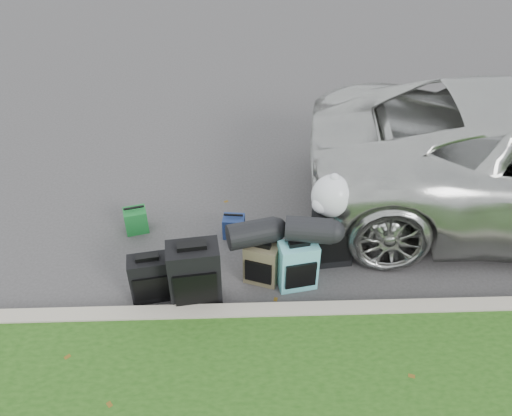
{
  "coord_description": "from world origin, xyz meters",
  "views": [
    {
      "loc": [
        -0.25,
        -4.47,
        4.06
      ],
      "look_at": [
        -0.1,
        0.2,
        0.55
      ],
      "focal_mm": 35.0,
      "sensor_mm": 36.0,
      "label": 1
    }
  ],
  "objects_px": {
    "suitcase_small_black": "(151,278)",
    "tote_navy": "(234,226)",
    "suitcase_teal": "(298,265)",
    "tote_green": "(136,220)",
    "suitcase_large_black_left": "(195,275)",
    "suitcase_large_black_right": "(332,238)",
    "suitcase_olive": "(262,263)"
  },
  "relations": [
    {
      "from": "suitcase_small_black",
      "to": "tote_navy",
      "type": "xyz_separation_m",
      "value": [
        0.88,
        1.0,
        -0.13
      ]
    },
    {
      "from": "suitcase_small_black",
      "to": "suitcase_teal",
      "type": "xyz_separation_m",
      "value": [
        1.58,
        0.12,
        0.02
      ]
    },
    {
      "from": "tote_green",
      "to": "tote_navy",
      "type": "relative_size",
      "value": 1.12
    },
    {
      "from": "suitcase_teal",
      "to": "suitcase_small_black",
      "type": "bearing_deg",
      "value": 173.93
    },
    {
      "from": "suitcase_large_black_left",
      "to": "suitcase_large_black_right",
      "type": "bearing_deg",
      "value": 13.94
    },
    {
      "from": "suitcase_large_black_right",
      "to": "suitcase_olive",
      "type": "bearing_deg",
      "value": -166.52
    },
    {
      "from": "suitcase_small_black",
      "to": "suitcase_large_black_left",
      "type": "bearing_deg",
      "value": -20.15
    },
    {
      "from": "suitcase_olive",
      "to": "tote_navy",
      "type": "xyz_separation_m",
      "value": [
        -0.31,
        0.79,
        -0.11
      ]
    },
    {
      "from": "suitcase_teal",
      "to": "tote_navy",
      "type": "xyz_separation_m",
      "value": [
        -0.7,
        0.88,
        -0.15
      ]
    },
    {
      "from": "suitcase_small_black",
      "to": "suitcase_large_black_right",
      "type": "height_order",
      "value": "suitcase_large_black_right"
    },
    {
      "from": "suitcase_large_black_right",
      "to": "tote_green",
      "type": "relative_size",
      "value": 2.2
    },
    {
      "from": "suitcase_olive",
      "to": "tote_green",
      "type": "relative_size",
      "value": 1.6
    },
    {
      "from": "suitcase_large_black_left",
      "to": "tote_green",
      "type": "distance_m",
      "value": 1.51
    },
    {
      "from": "tote_navy",
      "to": "suitcase_olive",
      "type": "bearing_deg",
      "value": -62.07
    },
    {
      "from": "tote_green",
      "to": "suitcase_large_black_left",
      "type": "bearing_deg",
      "value": -71.0
    },
    {
      "from": "suitcase_teal",
      "to": "tote_navy",
      "type": "relative_size",
      "value": 2.09
    },
    {
      "from": "suitcase_large_black_left",
      "to": "suitcase_teal",
      "type": "xyz_separation_m",
      "value": [
        1.1,
        0.21,
        -0.09
      ]
    },
    {
      "from": "suitcase_teal",
      "to": "tote_green",
      "type": "distance_m",
      "value": 2.2
    },
    {
      "from": "suitcase_small_black",
      "to": "tote_green",
      "type": "distance_m",
      "value": 1.21
    },
    {
      "from": "tote_green",
      "to": "suitcase_large_black_right",
      "type": "bearing_deg",
      "value": -30.25
    },
    {
      "from": "suitcase_small_black",
      "to": "suitcase_large_black_left",
      "type": "distance_m",
      "value": 0.5
    },
    {
      "from": "suitcase_olive",
      "to": "suitcase_teal",
      "type": "xyz_separation_m",
      "value": [
        0.39,
        -0.09,
        0.04
      ]
    },
    {
      "from": "tote_green",
      "to": "tote_navy",
      "type": "distance_m",
      "value": 1.24
    },
    {
      "from": "tote_green",
      "to": "suitcase_olive",
      "type": "bearing_deg",
      "value": -46.25
    },
    {
      "from": "tote_green",
      "to": "tote_navy",
      "type": "xyz_separation_m",
      "value": [
        1.23,
        -0.14,
        -0.02
      ]
    },
    {
      "from": "suitcase_small_black",
      "to": "tote_navy",
      "type": "relative_size",
      "value": 1.92
    },
    {
      "from": "suitcase_teal",
      "to": "suitcase_olive",
      "type": "bearing_deg",
      "value": 156.39
    },
    {
      "from": "suitcase_large_black_left",
      "to": "suitcase_large_black_right",
      "type": "relative_size",
      "value": 1.11
    },
    {
      "from": "suitcase_large_black_right",
      "to": "tote_navy",
      "type": "distance_m",
      "value": 1.26
    },
    {
      "from": "suitcase_large_black_right",
      "to": "tote_green",
      "type": "xyz_separation_m",
      "value": [
        -2.37,
        0.64,
        -0.19
      ]
    },
    {
      "from": "suitcase_olive",
      "to": "suitcase_large_black_right",
      "type": "height_order",
      "value": "suitcase_large_black_right"
    },
    {
      "from": "suitcase_large_black_left",
      "to": "suitcase_large_black_right",
      "type": "distance_m",
      "value": 1.65
    }
  ]
}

